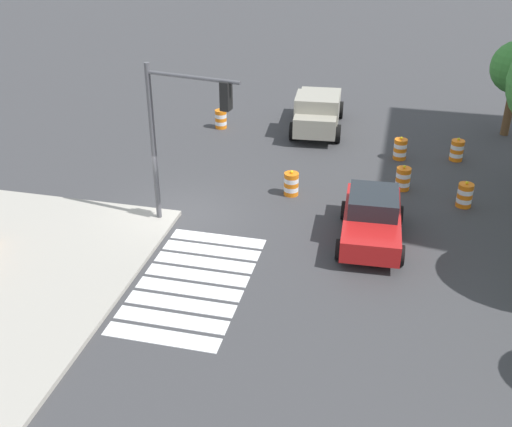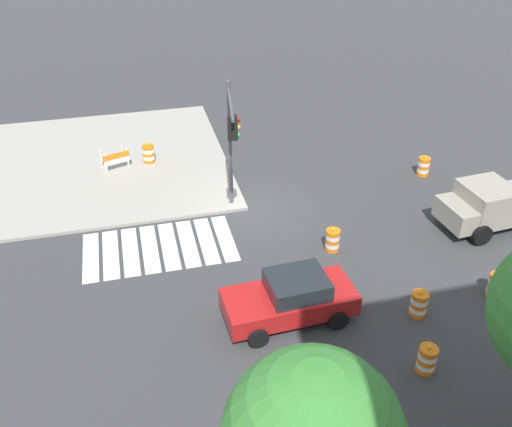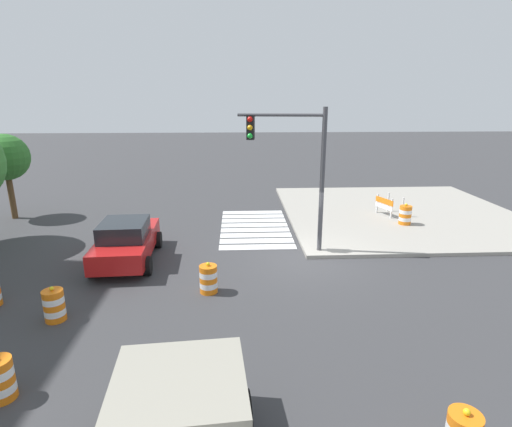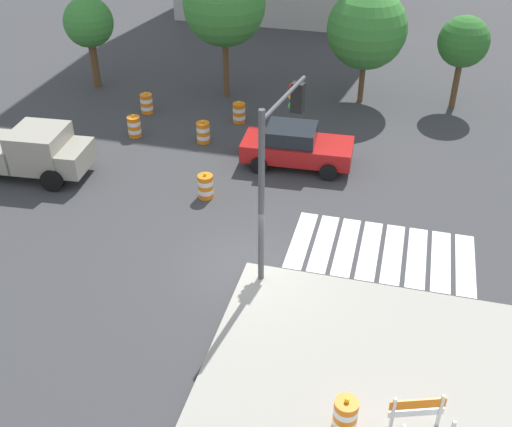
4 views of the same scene
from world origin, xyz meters
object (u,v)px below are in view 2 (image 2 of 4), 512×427
Objects in this scene: traffic_barrel_near_corner at (496,285)px; traffic_barrel_on_sidewalk at (149,154)px; pickup_truck at (496,204)px; traffic_barrel_median_near at (419,304)px; construction_barricade at (115,158)px; traffic_barrel_far_curb at (333,240)px; traffic_barrel_crosswalk_end at (427,359)px; traffic_barrel_median_far at (424,166)px; traffic_light_pole at (231,135)px; sports_car at (291,298)px.

traffic_barrel_on_sidewalk is at bearing -49.90° from traffic_barrel_near_corner.
pickup_truck is 5.19× the size of traffic_barrel_median_near.
traffic_barrel_far_curb is at bearing 132.55° from construction_barricade.
traffic_barrel_far_curb is at bearing -85.11° from traffic_barrel_crosswalk_end.
traffic_barrel_median_far is 10.39m from traffic_light_pole.
traffic_barrel_near_corner and traffic_barrel_crosswalk_end have the same top height.
sports_car is at bearing 113.79° from construction_barricade.
traffic_barrel_near_corner is at bearing 139.06° from traffic_barrel_far_curb.
pickup_truck is at bearing 98.83° from traffic_barrel_median_far.
traffic_barrel_far_curb is (1.48, -4.14, 0.00)m from traffic_barrel_median_near.
traffic_barrel_near_corner and traffic_barrel_median_far have the same top height.
pickup_truck is at bearing -143.15° from traffic_barrel_median_near.
pickup_truck is 9.22m from traffic_barrel_crosswalk_end.
pickup_truck is 5.19× the size of traffic_barrel_crosswalk_end.
traffic_barrel_median_near is at bearing 167.54° from sports_car.
traffic_barrel_far_curb is at bearing 137.26° from traffic_light_pole.
traffic_barrel_median_far is 1.00× the size of traffic_barrel_far_curb.
traffic_barrel_far_curb is (7.09, 0.07, -0.52)m from pickup_truck.
construction_barricade is (12.41, -12.52, 0.27)m from traffic_barrel_near_corner.
traffic_barrel_near_corner is at bearing 57.24° from pickup_truck.
traffic_light_pole is (7.81, -6.96, 3.46)m from traffic_barrel_near_corner.
traffic_barrel_crosswalk_end and traffic_barrel_median_far have the same top height.
traffic_barrel_crosswalk_end is 17.20m from construction_barricade.
traffic_light_pole reaches higher than traffic_barrel_crosswalk_end.
traffic_barrel_median_far is at bearing -102.19° from traffic_barrel_near_corner.
traffic_barrel_near_corner is 3.05m from traffic_barrel_median_near.
pickup_truck reaches higher than traffic_barrel_median_near.
traffic_barrel_crosswalk_end is at bearing 31.85° from traffic_barrel_near_corner.
traffic_barrel_median_near is at bearing 60.91° from traffic_barrel_median_far.
traffic_barrel_median_far is 0.19× the size of traffic_light_pole.
traffic_barrel_near_corner is 0.19× the size of traffic_light_pole.
construction_barricade is (9.37, -12.73, 0.27)m from traffic_barrel_median_near.
sports_car is at bearing 50.18° from traffic_barrel_far_curb.
sports_car is 12.02m from traffic_barrel_median_far.
traffic_barrel_on_sidewalk reaches higher than traffic_barrel_near_corner.
traffic_barrel_on_sidewalk reaches higher than traffic_barrel_far_curb.
traffic_light_pole reaches higher than sports_car.
traffic_light_pole is at bearing 9.61° from traffic_barrel_median_far.
traffic_light_pole is at bearing 129.64° from construction_barricade.
sports_car reaches higher than traffic_barrel_on_sidewalk.
construction_barricade is at bearing 11.35° from traffic_barrel_on_sidewalk.
pickup_truck is 3.72× the size of construction_barricade.
traffic_light_pole is (3.28, -3.04, 3.46)m from traffic_barrel_far_curb.
traffic_barrel_median_near is 1.00× the size of traffic_barrel_far_curb.
traffic_barrel_median_near is (3.04, 0.21, 0.00)m from traffic_barrel_near_corner.
pickup_truck reaches higher than traffic_barrel_on_sidewalk.
traffic_barrel_median_near and traffic_barrel_median_far have the same top height.
traffic_barrel_median_near is 9.28m from traffic_light_pole.
sports_car is 7.00m from traffic_light_pole.
traffic_barrel_median_near is at bearing 109.69° from traffic_barrel_far_curb.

